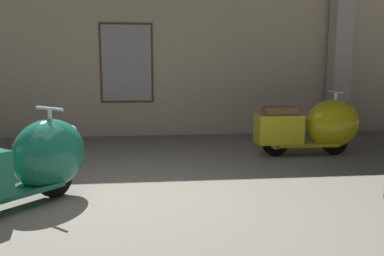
# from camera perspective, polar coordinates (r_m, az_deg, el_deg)

# --- Properties ---
(ground_plane) EXTENTS (60.00, 60.00, 0.00)m
(ground_plane) POSITION_cam_1_polar(r_m,az_deg,el_deg) (4.29, -8.38, -10.37)
(ground_plane) COLOR slate
(showroom_back_wall) EXTENTS (18.00, 0.63, 3.99)m
(showroom_back_wall) POSITION_cam_1_polar(r_m,az_deg,el_deg) (8.18, -6.58, 12.94)
(showroom_back_wall) COLOR beige
(showroom_back_wall) RESTS_ON ground
(scooter_0) EXTENTS (1.41, 1.51, 0.98)m
(scooter_0) POSITION_cam_1_polar(r_m,az_deg,el_deg) (4.35, -22.55, -4.54)
(scooter_0) COLOR black
(scooter_0) RESTS_ON ground
(scooter_1) EXTENTS (1.67, 0.54, 1.02)m
(scooter_1) POSITION_cam_1_polar(r_m,az_deg,el_deg) (6.59, 17.36, 0.25)
(scooter_1) COLOR black
(scooter_1) RESTS_ON ground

